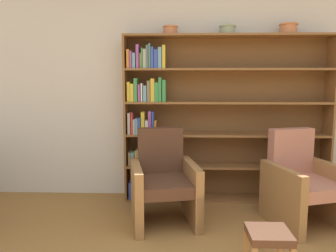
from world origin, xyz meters
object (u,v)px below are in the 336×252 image
bookshelf (205,122)px  armchair_cushioned (303,184)px  bowl_copper (228,29)px  bowl_slate (288,28)px  armchair_leather (164,182)px  footstool (269,240)px  bowl_stoneware (170,30)px

bookshelf → armchair_cushioned: bookshelf is taller
bowl_copper → bowl_slate: bowl_slate is taller
armchair_leather → footstool: bearing=120.1°
bookshelf → armchair_leather: bookshelf is taller
bookshelf → bowl_copper: bowl_copper is taller
armchair_cushioned → footstool: size_ratio=2.77×
bowl_stoneware → footstool: bowl_stoneware is taller
armchair_cushioned → bowl_copper: bearing=-59.2°
armchair_cushioned → footstool: armchair_cushioned is taller
bowl_copper → bowl_slate: bearing=0.0°
bookshelf → bowl_stoneware: bowl_stoneware is taller
footstool → bookshelf: bearing=102.6°
armchair_leather → bowl_stoneware: bearing=-106.1°
bowl_stoneware → armchair_cushioned: 2.21m
bowl_stoneware → bowl_slate: bearing=-0.0°
bowl_copper → armchair_leather: bowl_copper is taller
bowl_copper → armchair_cushioned: bearing=-42.5°
footstool → bowl_slate: bearing=70.0°
bowl_copper → bookshelf: bearing=175.8°
bowl_slate → armchair_cushioned: 1.75m
bookshelf → bowl_slate: size_ratio=11.27×
bowl_slate → armchair_leather: size_ratio=0.23×
bowl_stoneware → bowl_slate: size_ratio=0.85×
armchair_leather → footstool: 1.25m
bowl_stoneware → armchair_cushioned: bearing=-25.4°
armchair_cushioned → bowl_slate: bearing=-105.5°
bowl_copper → footstool: (0.12, -1.57, -1.76)m
footstool → armchair_leather: bearing=131.6°
bowl_stoneware → armchair_cushioned: bowl_stoneware is taller
bowl_slate → armchair_leather: (-1.40, -0.64, -1.63)m
bookshelf → bowl_copper: 1.10m
bowl_copper → armchair_cushioned: bowl_copper is taller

